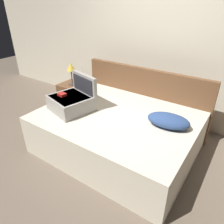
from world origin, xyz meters
TOP-DOWN VIEW (x-y plane):
  - ground_plane at (0.00, 0.00)m, footprint 12.00×12.00m
  - back_wall at (0.00, 1.65)m, footprint 8.00×0.10m
  - bed at (0.00, 0.40)m, footprint 2.01×1.52m
  - headboard at (0.00, 1.20)m, footprint 2.05×0.08m
  - hard_case_large at (-0.59, 0.20)m, footprint 0.62×0.61m
  - pillow_near_headboard at (0.65, 0.52)m, footprint 0.54×0.35m
  - nightstand at (-1.28, 0.91)m, footprint 0.44×0.40m
  - table_lamp at (-1.28, 0.91)m, footprint 0.15×0.15m

SIDE VIEW (x-z plane):
  - ground_plane at x=0.00m, z-range 0.00..0.00m
  - nightstand at x=-1.28m, z-range 0.00..0.53m
  - bed at x=0.00m, z-range 0.00..0.55m
  - headboard at x=0.00m, z-range 0.00..0.97m
  - pillow_near_headboard at x=0.65m, z-range 0.55..0.70m
  - hard_case_large at x=-0.59m, z-range 0.45..0.90m
  - table_lamp at x=-1.28m, z-range 0.63..1.01m
  - back_wall at x=0.00m, z-range 0.00..2.60m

